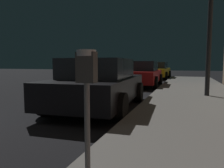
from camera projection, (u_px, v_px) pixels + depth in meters
The scene contains 4 objects.
parking_meter at pixel (87, 81), 2.07m from camera, with size 0.19×0.19×1.27m.
car_black at pixel (99, 84), 6.10m from camera, with size 2.32×4.22×1.43m.
car_red at pixel (142, 74), 12.13m from camera, with size 2.10×4.23×1.43m.
car_yellow_cab at pixel (156, 71), 18.20m from camera, with size 2.24×4.26×1.43m.
Camera 1 is at (5.20, -1.92, 1.29)m, focal length 33.84 mm.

